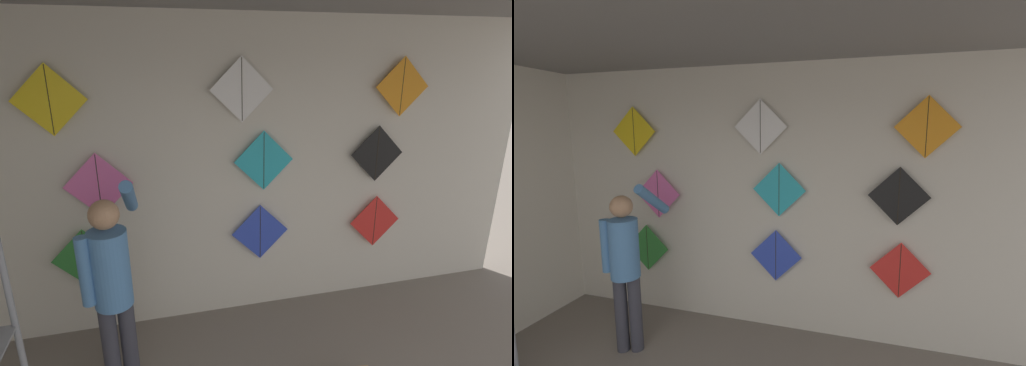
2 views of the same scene
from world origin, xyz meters
The scene contains 11 objects.
back_panel centered at (0.00, 3.24, 1.40)m, with size 5.82×0.06×2.80m, color beige.
shopkeeper centered at (-1.16, 2.42, 0.93)m, with size 0.40×0.63×1.65m.
kite_0 centered at (-1.46, 3.15, 0.77)m, with size 0.55×0.01×0.55m.
kite_1 centered at (0.11, 3.15, 0.83)m, with size 0.55×0.01×0.55m.
kite_2 centered at (1.34, 3.15, 0.81)m, with size 0.55×0.01×0.55m.
kite_3 centered at (-1.28, 3.15, 1.42)m, with size 0.55×0.01×0.55m.
kite_4 centered at (0.15, 3.15, 1.54)m, with size 0.55×0.01×0.55m.
kite_5 centered at (1.29, 3.15, 1.53)m, with size 0.55×0.01×0.55m.
kite_6 centered at (-1.55, 3.15, 2.12)m, with size 0.55×0.01×0.55m.
kite_7 centered at (-0.05, 3.15, 2.17)m, with size 0.55×0.01×0.55m.
kite_8 centered at (1.49, 3.15, 2.17)m, with size 0.55×0.01×0.55m.
Camera 1 is at (-0.80, -0.22, 2.46)m, focal length 28.00 mm.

